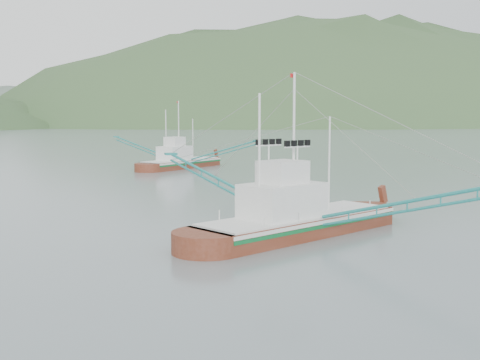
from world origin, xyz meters
name	(u,v)px	position (x,y,z in m)	size (l,w,h in m)	color
ground	(271,243)	(0.00, 0.00, 0.00)	(1200.00, 1200.00, 0.00)	slate
main_boat	(297,200)	(2.46, 1.77, 2.29)	(15.49, 26.09, 11.13)	#602514
bg_boat_far	(181,153)	(6.22, 52.38, 2.24)	(20.00, 22.56, 10.45)	#602514
headland_right	(350,124)	(240.00, 430.00, 0.00)	(684.00, 432.00, 306.00)	#35552B
ridge_distant	(88,123)	(30.00, 560.00, 0.00)	(960.00, 400.00, 240.00)	slate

